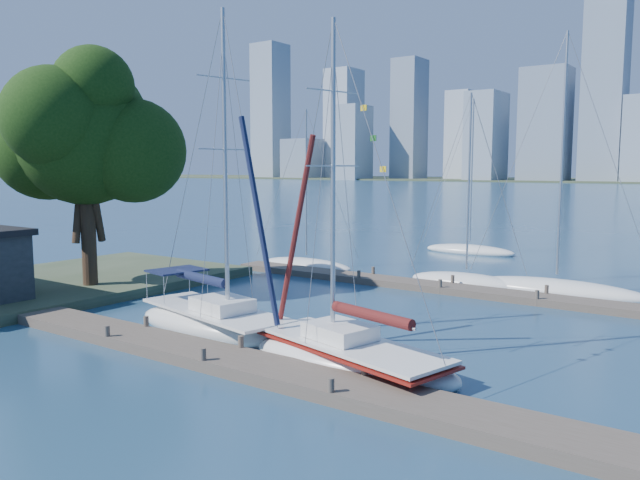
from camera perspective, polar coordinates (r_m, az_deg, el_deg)
The scene contains 11 objects.
ground at distance 21.61m, azimuth -8.86°, elevation -11.22°, with size 700.00×700.00×0.00m, color navy.
near_dock at distance 21.55m, azimuth -8.87°, elevation -10.72°, with size 26.00×2.00×0.40m, color brown.
far_dock at distance 33.74m, azimuth 13.04°, elevation -4.51°, with size 30.00×1.80×0.36m, color brown.
shore at distance 36.59m, azimuth -25.01°, elevation -3.99°, with size 12.00×22.00×0.50m, color #38472D.
tree at distance 34.38m, azimuth -20.75°, elevation 9.15°, with size 9.57×8.72×12.50m.
sailboat_navy at distance 25.55m, azimuth -9.62°, elevation -6.02°, with size 8.44×4.27×13.05m.
sailboat_maroon at distance 20.70m, azimuth 2.82°, elevation -9.19°, with size 8.11×4.38×11.91m.
bg_boat_0 at distance 41.15m, azimuth -1.24°, elevation -2.29°, with size 7.17×4.33×10.64m.
bg_boat_2 at distance 36.05m, azimuth 13.22°, elevation -3.71°, with size 6.77×2.50×10.99m.
bg_boat_3 at distance 34.96m, azimuth 20.80°, elevation -4.23°, with size 9.30×3.10×13.78m.
bg_boat_6 at distance 49.66m, azimuth 13.52°, elevation -0.92°, with size 7.32×4.84×12.09m.
Camera 1 is at (14.38, -14.73, 6.59)m, focal length 35.00 mm.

